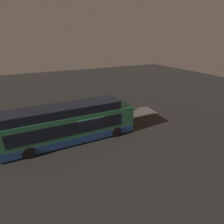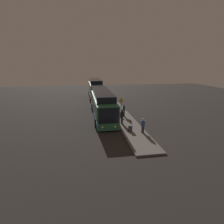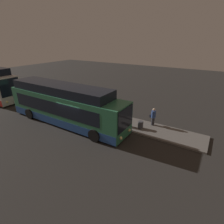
{
  "view_description": "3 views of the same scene",
  "coord_description": "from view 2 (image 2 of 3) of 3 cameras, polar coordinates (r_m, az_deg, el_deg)",
  "views": [
    {
      "loc": [
        -4.35,
        -14.39,
        9.0
      ],
      "look_at": [
        2.97,
        0.82,
        1.86
      ],
      "focal_mm": 28.0,
      "sensor_mm": 36.0,
      "label": 1
    },
    {
      "loc": [
        21.91,
        -2.25,
        7.13
      ],
      "look_at": [
        2.97,
        0.82,
        1.86
      ],
      "focal_mm": 28.0,
      "sensor_mm": 36.0,
      "label": 2
    },
    {
      "loc": [
        9.71,
        -10.03,
        7.21
      ],
      "look_at": [
        2.97,
        0.82,
        1.86
      ],
      "focal_mm": 28.0,
      "sensor_mm": 36.0,
      "label": 3
    }
  ],
  "objects": [
    {
      "name": "suitcase",
      "position": [
        23.73,
        2.95,
        -1.0
      ],
      "size": [
        0.43,
        0.26,
        0.86
      ],
      "color": "maroon",
      "rests_on": "platform"
    },
    {
      "name": "passenger_waiting",
      "position": [
        18.57,
        10.07,
        -4.22
      ],
      "size": [
        0.66,
        0.54,
        1.58
      ],
      "rotation": [
        0.0,
        0.0,
        1.17
      ],
      "color": "#2D2D33",
      "rests_on": "platform"
    },
    {
      "name": "sign_post",
      "position": [
        25.41,
        3.01,
        2.64
      ],
      "size": [
        0.1,
        0.61,
        2.22
      ],
      "color": "#4C4C51",
      "rests_on": "platform"
    },
    {
      "name": "platform",
      "position": [
        23.58,
        3.83,
        -2.09
      ],
      "size": [
        20.0,
        2.59,
        0.14
      ],
      "color": "#605B56",
      "rests_on": "ground"
    },
    {
      "name": "trash_bin",
      "position": [
        18.99,
        6.0,
        -5.26
      ],
      "size": [
        0.44,
        0.44,
        0.65
      ],
      "color": "#3F3F44",
      "rests_on": "platform"
    },
    {
      "name": "bus_second",
      "position": [
        37.83,
        -5.42,
        7.27
      ],
      "size": [
        10.49,
        2.8,
        4.06
      ],
      "color": "silver",
      "rests_on": "ground"
    },
    {
      "name": "passenger_boarding",
      "position": [
        24.0,
        3.93,
        0.81
      ],
      "size": [
        0.49,
        0.49,
        1.77
      ],
      "rotation": [
        0.0,
        0.0,
        -2.6
      ],
      "color": "#2D2D33",
      "rests_on": "platform"
    },
    {
      "name": "ground",
      "position": [
        23.15,
        -3.18,
        -2.61
      ],
      "size": [
        80.0,
        80.0,
        0.0
      ],
      "primitive_type": "plane",
      "color": "#2B2826"
    },
    {
      "name": "bus_lead",
      "position": [
        24.35,
        -3.15,
        2.25
      ],
      "size": [
        12.25,
        2.76,
        3.58
      ],
      "color": "#2D704C",
      "rests_on": "ground"
    },
    {
      "name": "passenger_with_bags",
      "position": [
        21.03,
        3.28,
        -1.24
      ],
      "size": [
        0.49,
        0.49,
        1.82
      ],
      "rotation": [
        0.0,
        0.0,
        -0.35
      ],
      "color": "#4C476B",
      "rests_on": "platform"
    }
  ]
}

